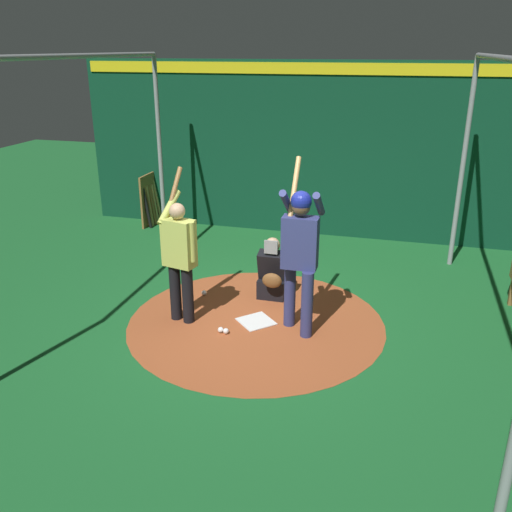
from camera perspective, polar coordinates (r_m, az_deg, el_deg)
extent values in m
plane|color=#195B28|center=(7.35, 0.00, -6.93)|extent=(25.06, 25.06, 0.00)
cylinder|color=#9E4C28|center=(7.34, 0.00, -6.91)|extent=(3.41, 3.41, 0.01)
cube|color=white|center=(7.34, 0.00, -6.85)|extent=(0.59, 0.59, 0.01)
cylinder|color=navy|center=(6.85, 5.36, -5.10)|extent=(0.15, 0.15, 0.88)
cylinder|color=navy|center=(7.10, 3.56, -4.04)|extent=(0.15, 0.15, 0.88)
cube|color=navy|center=(6.68, 4.62, 1.39)|extent=(0.22, 0.44, 0.66)
cylinder|color=navy|center=(6.60, 6.60, 5.41)|extent=(0.53, 0.09, 0.41)
cylinder|color=navy|center=(6.67, 3.23, 5.68)|extent=(0.53, 0.09, 0.41)
sphere|color=brown|center=(6.54, 4.74, 5.19)|extent=(0.23, 0.23, 0.23)
sphere|color=navy|center=(6.52, 4.76, 5.72)|extent=(0.25, 0.25, 0.25)
cylinder|color=tan|center=(6.73, 4.02, 6.99)|extent=(0.54, 0.06, 0.73)
cube|color=black|center=(8.04, 1.79, -3.24)|extent=(0.40, 0.40, 0.28)
cube|color=black|center=(7.86, 1.75, -0.99)|extent=(0.30, 0.40, 0.46)
sphere|color=tan|center=(7.73, 1.74, 1.16)|extent=(0.21, 0.21, 0.21)
cube|color=gray|center=(7.64, 1.57, 0.92)|extent=(0.03, 0.19, 0.19)
ellipsoid|color=brown|center=(7.64, 1.68, -2.58)|extent=(0.12, 0.28, 0.22)
cylinder|color=black|center=(7.25, -7.15, -4.04)|extent=(0.15, 0.15, 0.79)
cylinder|color=black|center=(7.35, -8.43, -3.71)|extent=(0.15, 0.15, 0.79)
cube|color=#BEC65A|center=(7.03, -8.07, 1.35)|extent=(0.31, 0.46, 0.62)
cylinder|color=#BEC65A|center=(6.90, -6.74, 1.47)|extent=(0.09, 0.09, 0.53)
cylinder|color=#BEC65A|center=(7.10, -9.09, 5.02)|extent=(0.47, 0.19, 0.41)
sphere|color=tan|center=(6.90, -8.25, 4.67)|extent=(0.20, 0.20, 0.20)
cylinder|color=olive|center=(7.13, -8.75, 6.07)|extent=(0.46, 0.16, 0.74)
cube|color=#0C3D26|center=(10.52, 5.82, 10.93)|extent=(0.20, 9.06, 3.24)
cube|color=yellow|center=(10.26, 6.02, 18.93)|extent=(0.03, 8.88, 0.20)
cylinder|color=gray|center=(10.28, -10.02, 10.75)|extent=(0.08, 0.08, 3.33)
cylinder|color=gray|center=(9.37, 20.80, 8.73)|extent=(0.08, 0.08, 3.33)
cylinder|color=gray|center=(7.61, -20.52, 18.94)|extent=(5.79, 0.07, 0.07)
cylinder|color=gray|center=(6.32, 24.84, 18.19)|extent=(5.79, 0.07, 0.07)
cube|color=olive|center=(11.52, -10.88, 5.97)|extent=(0.94, 0.04, 1.05)
cylinder|color=olive|center=(11.84, -9.81, 5.98)|extent=(0.06, 0.16, 0.87)
cylinder|color=black|center=(11.73, -10.06, 5.86)|extent=(0.06, 0.18, 0.88)
cylinder|color=tan|center=(11.62, -10.31, 5.74)|extent=(0.06, 0.20, 0.89)
cylinder|color=tan|center=(11.53, -10.55, 5.39)|extent=(0.06, 0.16, 0.81)
cylinder|color=olive|center=(11.43, -10.80, 5.21)|extent=(0.06, 0.16, 0.81)
cylinder|color=tan|center=(11.32, -11.07, 5.15)|extent=(0.06, 0.15, 0.85)
cylinder|color=black|center=(11.22, -11.33, 4.92)|extent=(0.06, 0.18, 0.82)
sphere|color=white|center=(8.11, -5.46, -3.86)|extent=(0.07, 0.07, 0.07)
sphere|color=white|center=(7.09, -3.72, -7.71)|extent=(0.07, 0.07, 0.07)
sphere|color=white|center=(7.05, -3.17, -7.84)|extent=(0.07, 0.07, 0.07)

